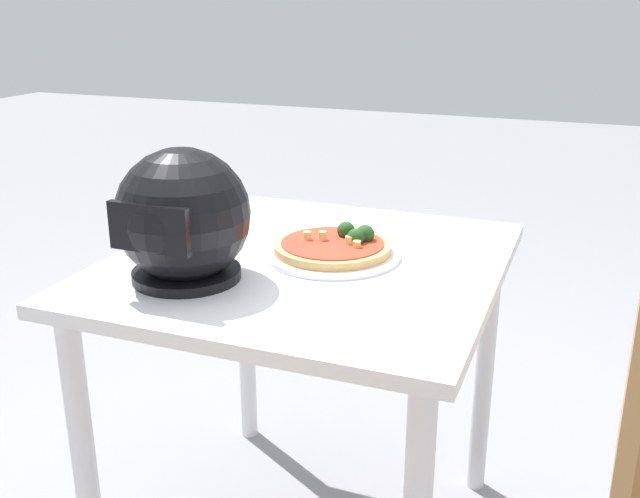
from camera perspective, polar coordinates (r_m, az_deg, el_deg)
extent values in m
cube|color=white|center=(1.61, -0.98, -1.27)|extent=(0.83, 0.86, 0.03)
cylinder|color=white|center=(2.01, 12.67, -9.17)|extent=(0.05, 0.05, 0.73)
cylinder|color=white|center=(2.21, -5.79, -6.18)|extent=(0.05, 0.05, 0.73)
cylinder|color=white|center=(1.67, -17.83, -16.17)|extent=(0.05, 0.05, 0.73)
cylinder|color=white|center=(1.62, 0.97, -0.38)|extent=(0.30, 0.30, 0.01)
cylinder|color=tan|center=(1.61, 0.97, 0.12)|extent=(0.26, 0.26, 0.02)
cylinder|color=red|center=(1.61, 0.98, 0.48)|extent=(0.23, 0.23, 0.00)
sphere|color=#234C1E|center=(1.65, 2.04, 1.46)|extent=(0.04, 0.04, 0.04)
sphere|color=#234C1E|center=(1.61, 2.82, 0.92)|extent=(0.04, 0.04, 0.04)
sphere|color=#234C1E|center=(1.63, 3.52, 1.16)|extent=(0.04, 0.04, 0.04)
cylinder|color=#E0D172|center=(1.62, 0.19, 1.06)|extent=(0.02, 0.02, 0.02)
cylinder|color=#E0D172|center=(1.63, -0.99, 1.06)|extent=(0.02, 0.02, 0.02)
cylinder|color=#E0D172|center=(1.58, 2.88, 0.38)|extent=(0.02, 0.02, 0.01)
cylinder|color=#E0D172|center=(1.60, 2.30, 0.71)|extent=(0.02, 0.02, 0.02)
sphere|color=black|center=(1.48, -10.62, 2.62)|extent=(0.27, 0.27, 0.27)
cylinder|color=black|center=(1.52, -10.34, -1.91)|extent=(0.22, 0.22, 0.02)
cube|color=black|center=(1.38, -13.20, 1.56)|extent=(0.17, 0.02, 0.09)
cube|color=#B7844C|center=(1.41, 23.47, -9.13)|extent=(0.05, 0.38, 0.45)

